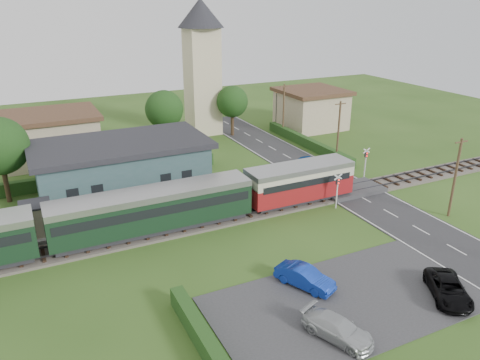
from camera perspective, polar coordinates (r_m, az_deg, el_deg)
name	(u,v)px	position (r m, az deg, el deg)	size (l,w,h in m)	color
ground	(272,220)	(40.06, 3.87, -4.89)	(120.00, 120.00, 0.00)	#2D4C19
railway_track	(260,210)	(41.58, 2.52, -3.66)	(76.00, 3.20, 0.49)	#4C443D
road	(364,199)	(45.44, 14.92, -2.26)	(6.00, 70.00, 0.05)	#28282B
car_park	(345,301)	(30.84, 12.74, -14.23)	(17.00, 9.00, 0.08)	#333335
crossing_deck	(351,190)	(46.75, 13.38, -1.16)	(6.20, 3.40, 0.45)	#333335
platform	(140,216)	(41.05, -12.09, -4.32)	(30.00, 3.00, 0.45)	gray
equipment_hut	(37,218)	(39.60, -23.53, -4.29)	(2.30, 2.30, 2.55)	beige
station_building	(122,168)	(45.36, -14.18, 1.41)	(16.00, 9.00, 5.30)	#2F5050
train	(112,217)	(36.89, -15.29, -4.33)	(43.20, 2.90, 3.40)	#232328
church_tower	(202,58)	(63.81, -4.69, 14.65)	(6.00, 6.00, 17.60)	beige
house_west	(51,136)	(58.06, -22.06, 4.97)	(10.80, 8.80, 5.50)	tan
house_east	(311,108)	(68.55, 8.65, 8.65)	(8.80, 8.80, 5.50)	tan
hedge_carpark	(204,340)	(26.59, -4.46, -18.84)	(0.80, 9.00, 1.20)	#193814
hedge_roadside	(307,143)	(59.55, 8.21, 4.53)	(0.80, 18.00, 1.20)	#193814
hedge_station	(114,173)	(50.22, -15.09, 0.80)	(22.00, 0.80, 1.30)	#193814
tree_b	(164,110)	(57.78, -9.22, 8.48)	(4.60, 4.60, 7.34)	#332316
tree_c	(232,102)	(63.16, -0.95, 9.52)	(4.20, 4.20, 6.78)	#332316
utility_pole_b	(455,177)	(43.21, 24.75, 0.34)	(1.40, 0.22, 7.00)	#473321
utility_pole_c	(338,131)	(54.07, 11.91, 5.88)	(1.40, 0.22, 7.00)	#473321
utility_pole_d	(284,109)	(63.65, 5.34, 8.58)	(1.40, 0.22, 7.00)	#473321
crossing_signal_near	(338,186)	(42.19, 11.80, -0.72)	(0.84, 0.28, 3.28)	silver
crossing_signal_far	(366,159)	(50.01, 15.09, 2.53)	(0.84, 0.28, 3.28)	silver
streetlamp_east	(276,105)	(68.87, 4.46, 9.10)	(0.30, 0.30, 5.15)	#3F3F47
car_on_road	(309,161)	(52.86, 8.37, 2.34)	(1.36, 3.37, 1.15)	navy
car_park_blue	(305,277)	(31.34, 7.90, -11.65)	(1.41, 4.04, 1.33)	#1131A3
car_park_silver	(338,329)	(27.60, 11.82, -17.31)	(1.71, 4.19, 1.22)	#B4B6B9
car_park_dark	(448,289)	(32.78, 24.05, -12.02)	(2.05, 4.44, 1.23)	black
pedestrian_near	(232,188)	(43.20, -0.98, -0.99)	(0.58, 0.38, 1.59)	gray
pedestrian_far	(45,222)	(39.74, -22.71, -4.69)	(0.88, 0.69, 1.82)	gray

